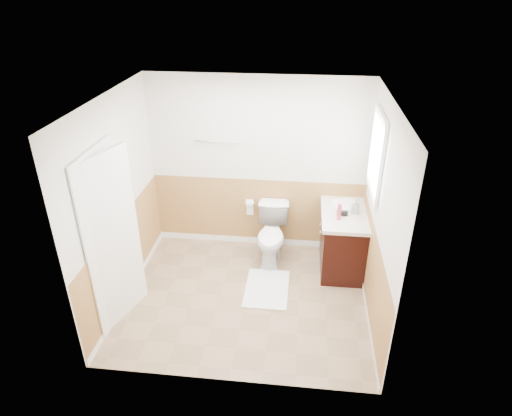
# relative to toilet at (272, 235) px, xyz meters

# --- Properties ---
(floor) EXTENTS (3.00, 3.00, 0.00)m
(floor) POSITION_rel_toilet_xyz_m (-0.25, -0.89, -0.39)
(floor) COLOR #8C7051
(floor) RESTS_ON ground
(ceiling) EXTENTS (3.00, 3.00, 0.00)m
(ceiling) POSITION_rel_toilet_xyz_m (-0.25, -0.89, 2.11)
(ceiling) COLOR white
(ceiling) RESTS_ON floor
(wall_back) EXTENTS (3.00, 0.00, 3.00)m
(wall_back) POSITION_rel_toilet_xyz_m (-0.25, 0.41, 0.86)
(wall_back) COLOR silver
(wall_back) RESTS_ON floor
(wall_front) EXTENTS (3.00, 0.00, 3.00)m
(wall_front) POSITION_rel_toilet_xyz_m (-0.25, -2.19, 0.86)
(wall_front) COLOR silver
(wall_front) RESTS_ON floor
(wall_left) EXTENTS (0.00, 3.00, 3.00)m
(wall_left) POSITION_rel_toilet_xyz_m (-1.75, -0.89, 0.86)
(wall_left) COLOR silver
(wall_left) RESTS_ON floor
(wall_right) EXTENTS (0.00, 3.00, 3.00)m
(wall_right) POSITION_rel_toilet_xyz_m (1.25, -0.89, 0.86)
(wall_right) COLOR silver
(wall_right) RESTS_ON floor
(wainscot_back) EXTENTS (3.00, 0.00, 3.00)m
(wainscot_back) POSITION_rel_toilet_xyz_m (-0.25, 0.40, 0.11)
(wainscot_back) COLOR #A57142
(wainscot_back) RESTS_ON floor
(wainscot_front) EXTENTS (3.00, 0.00, 3.00)m
(wainscot_front) POSITION_rel_toilet_xyz_m (-0.25, -2.18, 0.11)
(wainscot_front) COLOR #A57142
(wainscot_front) RESTS_ON floor
(wainscot_left) EXTENTS (0.00, 2.60, 2.60)m
(wainscot_left) POSITION_rel_toilet_xyz_m (-1.74, -0.89, 0.11)
(wainscot_left) COLOR #A57142
(wainscot_left) RESTS_ON floor
(wainscot_right) EXTENTS (0.00, 2.60, 2.60)m
(wainscot_right) POSITION_rel_toilet_xyz_m (1.24, -0.89, 0.11)
(wainscot_right) COLOR #A57142
(wainscot_right) RESTS_ON floor
(toilet) EXTENTS (0.43, 0.76, 0.78)m
(toilet) POSITION_rel_toilet_xyz_m (0.00, 0.00, 0.00)
(toilet) COLOR white
(toilet) RESTS_ON floor
(bath_mat) EXTENTS (0.55, 0.80, 0.02)m
(bath_mat) POSITION_rel_toilet_xyz_m (0.00, -0.70, -0.38)
(bath_mat) COLOR white
(bath_mat) RESTS_ON floor
(vanity_cabinet) EXTENTS (0.55, 1.10, 0.80)m
(vanity_cabinet) POSITION_rel_toilet_xyz_m (0.96, -0.00, 0.01)
(vanity_cabinet) COLOR black
(vanity_cabinet) RESTS_ON floor
(vanity_knob_left) EXTENTS (0.03, 0.03, 0.03)m
(vanity_knob_left) POSITION_rel_toilet_xyz_m (0.66, -0.10, 0.16)
(vanity_knob_left) COLOR silver
(vanity_knob_left) RESTS_ON vanity_cabinet
(vanity_knob_right) EXTENTS (0.03, 0.03, 0.03)m
(vanity_knob_right) POSITION_rel_toilet_xyz_m (0.66, 0.10, 0.16)
(vanity_knob_right) COLOR silver
(vanity_knob_right) RESTS_ON vanity_cabinet
(countertop) EXTENTS (0.60, 1.15, 0.05)m
(countertop) POSITION_rel_toilet_xyz_m (0.95, -0.00, 0.44)
(countertop) COLOR silver
(countertop) RESTS_ON vanity_cabinet
(sink_basin) EXTENTS (0.36, 0.36, 0.02)m
(sink_basin) POSITION_rel_toilet_xyz_m (0.96, 0.15, 0.47)
(sink_basin) COLOR white
(sink_basin) RESTS_ON countertop
(faucet) EXTENTS (0.02, 0.02, 0.14)m
(faucet) POSITION_rel_toilet_xyz_m (1.14, 0.15, 0.53)
(faucet) COLOR #B8B7BE
(faucet) RESTS_ON countertop
(lotion_bottle) EXTENTS (0.05, 0.05, 0.22)m
(lotion_bottle) POSITION_rel_toilet_xyz_m (0.86, -0.27, 0.57)
(lotion_bottle) COLOR #C33249
(lotion_bottle) RESTS_ON countertop
(soap_dispenser) EXTENTS (0.11, 0.11, 0.19)m
(soap_dispenser) POSITION_rel_toilet_xyz_m (1.08, -0.07, 0.56)
(soap_dispenser) COLOR gray
(soap_dispenser) RESTS_ON countertop
(hair_dryer_body) EXTENTS (0.14, 0.07, 0.07)m
(hair_dryer_body) POSITION_rel_toilet_xyz_m (0.91, -0.16, 0.50)
(hair_dryer_body) COLOR black
(hair_dryer_body) RESTS_ON countertop
(hair_dryer_handle) EXTENTS (0.03, 0.03, 0.07)m
(hair_dryer_handle) POSITION_rel_toilet_xyz_m (0.88, -0.05, 0.47)
(hair_dryer_handle) COLOR black
(hair_dryer_handle) RESTS_ON countertop
(mirror_panel) EXTENTS (0.02, 0.35, 0.90)m
(mirror_panel) POSITION_rel_toilet_xyz_m (1.23, 0.21, 1.16)
(mirror_panel) COLOR silver
(mirror_panel) RESTS_ON wall_right
(window_frame) EXTENTS (0.04, 0.80, 1.00)m
(window_frame) POSITION_rel_toilet_xyz_m (1.22, -0.30, 1.36)
(window_frame) COLOR white
(window_frame) RESTS_ON wall_right
(window_glass) EXTENTS (0.01, 0.70, 0.90)m
(window_glass) POSITION_rel_toilet_xyz_m (1.24, -0.30, 1.36)
(window_glass) COLOR white
(window_glass) RESTS_ON wall_right
(door) EXTENTS (0.29, 0.78, 2.04)m
(door) POSITION_rel_toilet_xyz_m (-1.65, -1.34, 0.63)
(door) COLOR white
(door) RESTS_ON wall_left
(door_frame) EXTENTS (0.02, 0.92, 2.10)m
(door_frame) POSITION_rel_toilet_xyz_m (-1.72, -1.34, 0.64)
(door_frame) COLOR white
(door_frame) RESTS_ON wall_left
(door_knob) EXTENTS (0.06, 0.06, 0.06)m
(door_knob) POSITION_rel_toilet_xyz_m (-1.59, -1.01, 0.56)
(door_knob) COLOR silver
(door_knob) RESTS_ON door
(towel_bar) EXTENTS (0.62, 0.02, 0.02)m
(towel_bar) POSITION_rel_toilet_xyz_m (-0.80, 0.36, 1.21)
(towel_bar) COLOR silver
(towel_bar) RESTS_ON wall_back
(tp_holder_bar) EXTENTS (0.14, 0.02, 0.02)m
(tp_holder_bar) POSITION_rel_toilet_xyz_m (-0.35, 0.34, 0.31)
(tp_holder_bar) COLOR silver
(tp_holder_bar) RESTS_ON wall_back
(tp_roll) EXTENTS (0.10, 0.11, 0.11)m
(tp_roll) POSITION_rel_toilet_xyz_m (-0.35, 0.34, 0.31)
(tp_roll) COLOR white
(tp_roll) RESTS_ON tp_holder_bar
(tp_sheet) EXTENTS (0.10, 0.01, 0.16)m
(tp_sheet) POSITION_rel_toilet_xyz_m (-0.35, 0.34, 0.20)
(tp_sheet) COLOR white
(tp_sheet) RESTS_ON tp_roll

